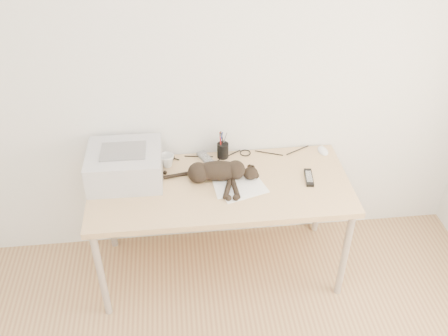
{
  "coord_description": "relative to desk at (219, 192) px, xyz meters",
  "views": [
    {
      "loc": [
        -0.24,
        -0.98,
        2.65
      ],
      "look_at": [
        0.02,
        1.34,
        0.9
      ],
      "focal_mm": 40.0,
      "sensor_mm": 36.0,
      "label": 1
    }
  ],
  "objects": [
    {
      "name": "cat",
      "position": [
        -0.02,
        -0.03,
        0.19
      ],
      "size": [
        0.59,
        0.28,
        0.13
      ],
      "rotation": [
        0.0,
        0.0,
        -0.07
      ],
      "color": "black",
      "rests_on": "desk"
    },
    {
      "name": "mug",
      "position": [
        -0.32,
        0.14,
        0.18
      ],
      "size": [
        0.13,
        0.13,
        0.08
      ],
      "primitive_type": "imported",
      "rotation": [
        0.0,
        0.0,
        0.93
      ],
      "color": "white",
      "rests_on": "desk"
    },
    {
      "name": "printer",
      "position": [
        -0.57,
        0.04,
        0.24
      ],
      "size": [
        0.45,
        0.39,
        0.21
      ],
      "color": "silver",
      "rests_on": "desk"
    },
    {
      "name": "remote_black",
      "position": [
        0.55,
        -0.09,
        0.14
      ],
      "size": [
        0.07,
        0.17,
        0.02
      ],
      "primitive_type": "cube",
      "rotation": [
        0.0,
        0.0,
        -0.14
      ],
      "color": "black",
      "rests_on": "desk"
    },
    {
      "name": "mouse",
      "position": [
        0.72,
        0.19,
        0.15
      ],
      "size": [
        0.08,
        0.11,
        0.04
      ],
      "primitive_type": "ellipsoid",
      "rotation": [
        0.0,
        0.0,
        0.12
      ],
      "color": "white",
      "rests_on": "desk"
    },
    {
      "name": "cable_tangle",
      "position": [
        0.0,
        0.22,
        0.14
      ],
      "size": [
        1.36,
        0.08,
        0.01
      ],
      "primitive_type": null,
      "color": "black",
      "rests_on": "desk"
    },
    {
      "name": "pen_cup",
      "position": [
        0.05,
        0.2,
        0.19
      ],
      "size": [
        0.08,
        0.08,
        0.19
      ],
      "color": "black",
      "rests_on": "desk"
    },
    {
      "name": "desk",
      "position": [
        0.0,
        0.0,
        0.0
      ],
      "size": [
        1.6,
        0.7,
        0.74
      ],
      "color": "tan",
      "rests_on": "floor"
    },
    {
      "name": "remote_grey",
      "position": [
        -0.06,
        0.16,
        0.14
      ],
      "size": [
        0.13,
        0.2,
        0.02
      ],
      "primitive_type": "cube",
      "rotation": [
        0.0,
        0.0,
        0.43
      ],
      "color": "slate",
      "rests_on": "desk"
    },
    {
      "name": "papers",
      "position": [
        0.12,
        -0.13,
        0.14
      ],
      "size": [
        0.34,
        0.27,
        0.01
      ],
      "color": "white",
      "rests_on": "desk"
    },
    {
      "name": "wall_back",
      "position": [
        0.0,
        0.27,
        0.69
      ],
      "size": [
        3.5,
        0.0,
        3.5
      ],
      "primitive_type": "plane",
      "rotation": [
        1.57,
        0.0,
        0.0
      ],
      "color": "white",
      "rests_on": "floor"
    }
  ]
}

